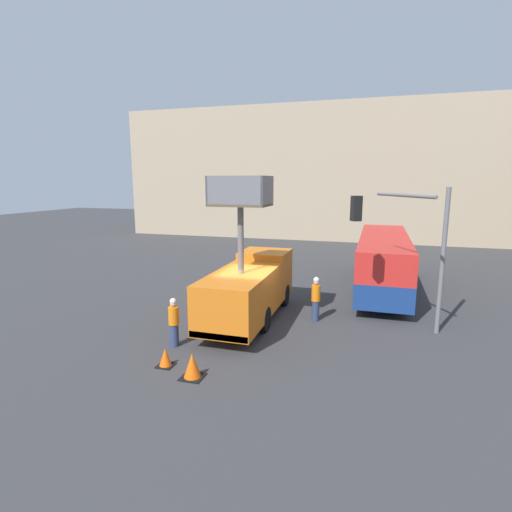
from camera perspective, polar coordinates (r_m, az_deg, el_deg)
name	(u,v)px	position (r m, az deg, el deg)	size (l,w,h in m)	color
ground_plane	(252,326)	(17.01, -0.53, -9.91)	(120.00, 120.00, 0.00)	#38383A
building_backdrop_far	(334,174)	(45.29, 11.02, 11.47)	(44.00, 10.00, 13.51)	tan
utility_truck	(250,285)	(17.27, -0.87, -4.21)	(2.26, 7.23, 6.17)	orange
city_bus	(383,258)	(23.35, 17.72, -0.24)	(2.57, 11.50, 2.99)	navy
traffic_light_pole	(412,236)	(16.07, 21.42, 2.66)	(3.56, 3.31, 5.76)	slate
road_worker_near_truck	(174,322)	(15.03, -11.65, -9.25)	(0.38, 0.38, 1.83)	navy
road_worker_directing	(316,299)	(17.49, 8.54, -6.04)	(0.38, 0.38, 1.95)	navy
traffic_cone_near_truck	(165,358)	(13.79, -12.82, -13.99)	(0.54, 0.54, 0.61)	black
traffic_cone_mid_road	(192,366)	(12.88, -9.10, -15.28)	(0.69, 0.69, 0.79)	black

